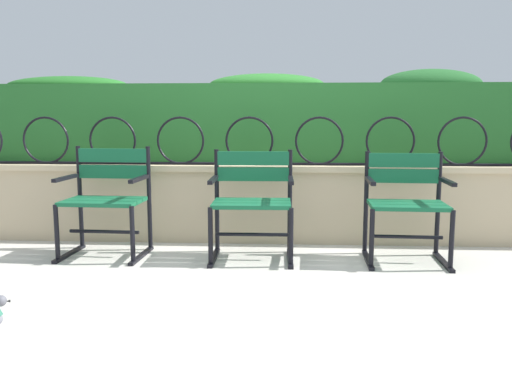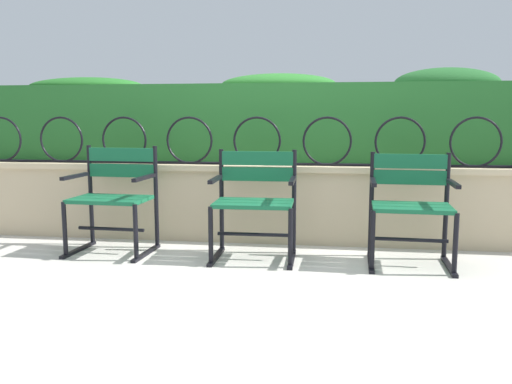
% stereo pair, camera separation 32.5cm
% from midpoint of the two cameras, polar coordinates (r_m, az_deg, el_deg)
% --- Properties ---
extents(ground_plane, '(60.00, 60.00, 0.00)m').
position_cam_midpoint_polar(ground_plane, '(3.85, 2.21, -8.38)').
color(ground_plane, '#BCB7AD').
extents(stone_wall, '(6.42, 0.41, 0.68)m').
position_cam_midpoint_polar(stone_wall, '(4.69, 3.44, -1.09)').
color(stone_wall, tan).
rests_on(stone_wall, ground).
extents(iron_arch_fence, '(5.90, 0.02, 0.42)m').
position_cam_midpoint_polar(iron_arch_fence, '(4.57, 2.27, 5.32)').
color(iron_arch_fence, black).
rests_on(iron_arch_fence, stone_wall).
extents(hedge_row, '(6.30, 0.54, 0.86)m').
position_cam_midpoint_polar(hedge_row, '(5.08, 3.96, 7.97)').
color(hedge_row, '#236028').
rests_on(hedge_row, stone_wall).
extents(park_chair_left, '(0.65, 0.55, 0.86)m').
position_cam_midpoint_polar(park_chair_left, '(4.39, -13.08, -0.32)').
color(park_chair_left, '#145B38').
rests_on(park_chair_left, ground).
extents(park_chair_centre, '(0.64, 0.53, 0.84)m').
position_cam_midpoint_polar(park_chair_centre, '(4.08, 2.16, -0.80)').
color(park_chair_centre, '#145B38').
rests_on(park_chair_centre, ground).
extents(park_chair_right, '(0.62, 0.54, 0.83)m').
position_cam_midpoint_polar(park_chair_right, '(4.11, 18.60, -1.21)').
color(park_chair_right, '#145B38').
rests_on(park_chair_right, ground).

